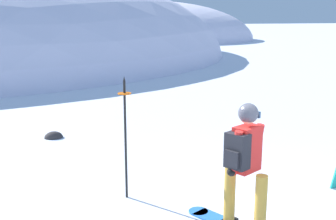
% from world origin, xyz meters
% --- Properties ---
extents(ridge_peak_far, '(25.73, 23.16, 9.37)m').
position_xyz_m(ridge_peak_far, '(14.66, 45.43, 0.00)').
color(ridge_peak_far, white).
rests_on(ridge_peak_far, ground).
extents(snowboarder_main, '(0.87, 1.72, 1.71)m').
position_xyz_m(snowboarder_main, '(-0.31, 0.67, 0.92)').
color(snowboarder_main, blue).
rests_on(snowboarder_main, ground).
extents(piste_marker_far, '(0.20, 0.20, 1.90)m').
position_xyz_m(piste_marker_far, '(-1.38, 2.30, 1.09)').
color(piste_marker_far, black).
rests_on(piste_marker_far, ground).
extents(rock_dark, '(0.42, 0.36, 0.30)m').
position_xyz_m(rock_dark, '(-1.99, 6.11, 0.00)').
color(rock_dark, '#383333').
rests_on(rock_dark, ground).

